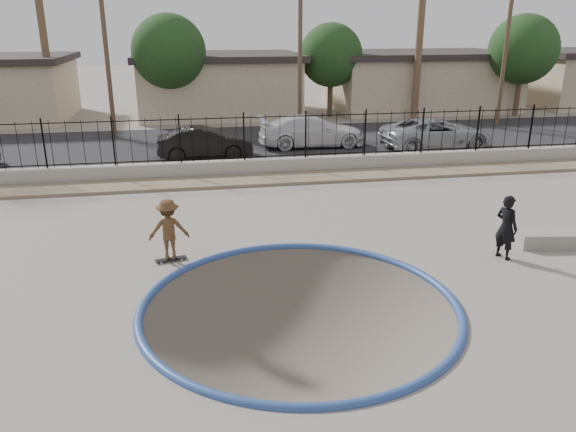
% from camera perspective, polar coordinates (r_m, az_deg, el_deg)
% --- Properties ---
extents(ground, '(120.00, 120.00, 2.20)m').
position_cam_1_polar(ground, '(24.76, -4.75, 2.77)').
color(ground, '#6E675C').
rests_on(ground, ground).
extents(bowl_pit, '(6.84, 6.84, 1.80)m').
position_cam_1_polar(bowl_pit, '(12.37, 1.20, -9.16)').
color(bowl_pit, '#494138').
rests_on(bowl_pit, ground).
extents(coping_ring, '(7.04, 7.04, 0.20)m').
position_cam_1_polar(coping_ring, '(12.37, 1.20, -9.16)').
color(coping_ring, navy).
rests_on(coping_ring, ground).
extents(rock_strip, '(42.00, 1.60, 0.11)m').
position_cam_1_polar(rock_strip, '(21.77, -4.10, 3.64)').
color(rock_strip, '#937D60').
rests_on(rock_strip, ground).
extents(retaining_wall, '(42.00, 0.45, 0.60)m').
position_cam_1_polar(retaining_wall, '(22.76, -4.42, 4.96)').
color(retaining_wall, gray).
rests_on(retaining_wall, ground).
extents(fence, '(40.00, 0.04, 1.80)m').
position_cam_1_polar(fence, '(22.50, -4.50, 7.93)').
color(fence, black).
rests_on(fence, retaining_wall).
extents(street, '(90.00, 8.00, 0.04)m').
position_cam_1_polar(street, '(29.34, -5.79, 7.58)').
color(street, black).
rests_on(street, ground).
extents(house_center, '(10.60, 8.60, 3.90)m').
position_cam_1_polar(house_center, '(38.42, -7.09, 13.22)').
color(house_center, tan).
rests_on(house_center, ground).
extents(house_east, '(12.60, 8.60, 3.90)m').
position_cam_1_polar(house_east, '(41.63, 13.07, 13.33)').
color(house_east, tan).
rests_on(house_east, ground).
extents(palm_mid, '(2.30, 2.30, 9.30)m').
position_cam_1_polar(palm_mid, '(36.52, -23.94, 18.93)').
color(palm_mid, brown).
rests_on(palm_mid, ground).
extents(utility_pole_left, '(1.70, 0.24, 9.00)m').
position_cam_1_polar(utility_pole_left, '(30.92, -18.03, 16.13)').
color(utility_pole_left, '#473323').
rests_on(utility_pole_left, ground).
extents(utility_pole_mid, '(1.70, 0.24, 9.50)m').
position_cam_1_polar(utility_pole_mid, '(31.29, 1.24, 17.50)').
color(utility_pole_mid, '#473323').
rests_on(utility_pole_mid, ground).
extents(utility_pole_right, '(1.70, 0.24, 9.00)m').
position_cam_1_polar(utility_pole_right, '(35.67, 21.31, 16.07)').
color(utility_pole_right, '#473323').
rests_on(utility_pole_right, ground).
extents(street_tree_left, '(4.32, 4.32, 6.36)m').
position_cam_1_polar(street_tree_left, '(34.71, -12.02, 16.01)').
color(street_tree_left, '#473323').
rests_on(street_tree_left, ground).
extents(street_tree_mid, '(3.96, 3.96, 5.83)m').
position_cam_1_polar(street_tree_mid, '(36.88, 4.39, 15.97)').
color(street_tree_mid, '#473323').
rests_on(street_tree_mid, ground).
extents(street_tree_right, '(4.32, 4.32, 6.36)m').
position_cam_1_polar(street_tree_right, '(39.81, 22.80, 15.34)').
color(street_tree_right, '#473323').
rests_on(street_tree_right, ground).
extents(skater, '(1.03, 0.61, 1.57)m').
position_cam_1_polar(skater, '(14.58, -12.00, -1.67)').
color(skater, brown).
rests_on(skater, ground).
extents(skateboard, '(0.82, 0.37, 0.07)m').
position_cam_1_polar(skateboard, '(14.85, -11.81, -4.30)').
color(skateboard, black).
rests_on(skateboard, ground).
extents(videographer, '(0.62, 0.73, 1.70)m').
position_cam_1_polar(videographer, '(15.50, 21.29, -1.06)').
color(videographer, black).
rests_on(videographer, ground).
extents(concrete_ledge, '(1.69, 0.94, 0.40)m').
position_cam_1_polar(concrete_ledge, '(17.03, 24.84, -2.12)').
color(concrete_ledge, gray).
rests_on(concrete_ledge, ground).
extents(car_b, '(4.21, 1.56, 1.38)m').
position_cam_1_polar(car_b, '(25.60, -8.45, 7.38)').
color(car_b, black).
rests_on(car_b, street).
extents(car_c, '(5.20, 2.13, 1.51)m').
position_cam_1_polar(car_c, '(27.79, 2.42, 8.63)').
color(car_c, silver).
rests_on(car_c, street).
extents(car_d, '(5.52, 2.90, 1.48)m').
position_cam_1_polar(car_d, '(28.15, 14.84, 8.13)').
color(car_d, '#94989C').
rests_on(car_d, street).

